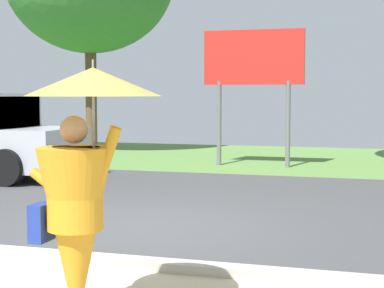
{
  "coord_description": "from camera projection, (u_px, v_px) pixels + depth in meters",
  "views": [
    {
      "loc": [
        3.22,
        -8.18,
        1.87
      ],
      "look_at": [
        0.47,
        1.0,
        1.1
      ],
      "focal_mm": 58.71,
      "sensor_mm": 36.0,
      "label": 1
    }
  ],
  "objects": [
    {
      "name": "roadside_billboard",
      "position": [
        253.0,
        67.0,
        16.04
      ],
      "size": [
        2.6,
        0.12,
        3.5
      ],
      "color": "slate",
      "rests_on": "ground_plane"
    },
    {
      "name": "monk_pedestrian",
      "position": [
        80.0,
        189.0,
        4.91
      ],
      "size": [
        1.1,
        1.05,
        2.13
      ],
      "rotation": [
        0.0,
        0.0,
        -0.06
      ],
      "color": "orange",
      "rests_on": "ground_plane"
    },
    {
      "name": "ground_plane",
      "position": [
        198.0,
        197.0,
        11.7
      ],
      "size": [
        40.0,
        22.0,
        0.2
      ],
      "color": "#424244"
    }
  ]
}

